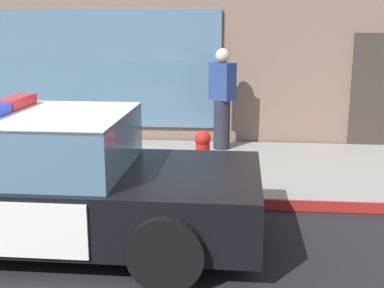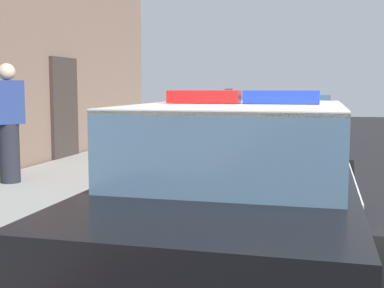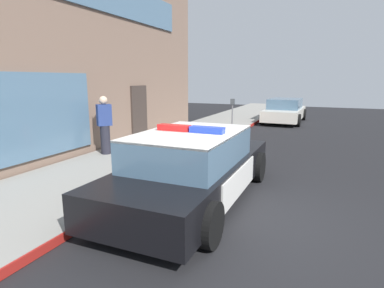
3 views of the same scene
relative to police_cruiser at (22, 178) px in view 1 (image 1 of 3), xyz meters
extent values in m
cube|color=gray|center=(-0.57, 2.66, -0.60)|extent=(48.00, 3.11, 0.15)
cube|color=maroon|center=(-0.57, 1.09, -0.60)|extent=(28.80, 0.04, 0.14)
cube|color=#382D28|center=(4.72, 4.24, 0.37)|extent=(1.00, 0.08, 2.10)
cube|color=black|center=(0.06, 0.00, -0.18)|extent=(4.90, 1.88, 0.60)
cube|color=silver|center=(1.62, -0.01, -0.01)|extent=(1.67, 1.82, 0.05)
cube|color=silver|center=(-0.03, 0.94, -0.18)|extent=(2.05, 0.04, 0.51)
cube|color=yellow|center=(-0.03, 0.95, -0.18)|extent=(0.22, 0.01, 0.26)
cube|color=slate|center=(-0.14, 0.00, 0.39)|extent=(2.55, 1.68, 0.60)
cube|color=silver|center=(-0.14, 0.00, 0.68)|extent=(2.55, 1.68, 0.04)
cube|color=red|center=(-0.14, 0.33, 0.76)|extent=(0.20, 0.63, 0.11)
cylinder|color=black|center=(1.68, 0.92, -0.34)|extent=(0.68, 0.22, 0.68)
cylinder|color=black|center=(1.67, -0.93, -0.34)|extent=(0.68, 0.22, 0.68)
cylinder|color=red|center=(1.80, 1.69, -0.48)|extent=(0.28, 0.28, 0.10)
cylinder|color=red|center=(1.80, 1.69, -0.20)|extent=(0.19, 0.19, 0.45)
sphere|color=red|center=(1.80, 1.69, 0.09)|extent=(0.22, 0.22, 0.22)
cylinder|color=gray|center=(1.80, 1.69, 0.16)|extent=(0.06, 0.06, 0.05)
cylinder|color=gray|center=(1.80, 1.54, -0.18)|extent=(0.09, 0.10, 0.09)
cylinder|color=gray|center=(1.80, 1.83, -0.18)|extent=(0.09, 0.10, 0.09)
cylinder|color=gray|center=(1.95, 1.69, -0.22)|extent=(0.10, 0.12, 0.12)
cylinder|color=#23232D|center=(1.98, 3.67, -0.10)|extent=(0.28, 0.28, 0.85)
cube|color=navy|center=(1.98, 3.67, 0.63)|extent=(0.48, 0.45, 0.62)
sphere|color=beige|center=(1.98, 3.67, 1.06)|extent=(0.24, 0.24, 0.24)
camera|label=1|loc=(2.27, -5.05, 1.61)|focal=48.56mm
camera|label=2|loc=(-4.55, -0.65, 0.84)|focal=48.36mm
camera|label=3|loc=(-5.40, -2.30, 1.66)|focal=29.39mm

